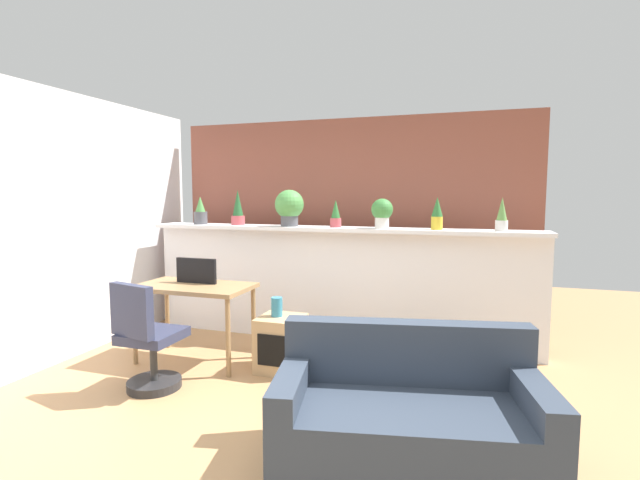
{
  "coord_description": "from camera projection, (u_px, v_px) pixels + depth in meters",
  "views": [
    {
      "loc": [
        1.38,
        -2.74,
        1.61
      ],
      "look_at": [
        0.15,
        1.02,
        1.22
      ],
      "focal_mm": 25.75,
      "sensor_mm": 36.0,
      "label": 1
    }
  ],
  "objects": [
    {
      "name": "office_chair",
      "position": [
        147.0,
        345.0,
        3.74
      ],
      "size": [
        0.49,
        0.49,
        0.91
      ],
      "color": "#262628",
      "rests_on": "ground"
    },
    {
      "name": "potted_plant_0",
      "position": [
        200.0,
        212.0,
        5.37
      ],
      "size": [
        0.16,
        0.16,
        0.33
      ],
      "color": "#4C4C51",
      "rests_on": "plant_shelf"
    },
    {
      "name": "side_wall_left",
      "position": [
        34.0,
        229.0,
        4.16
      ],
      "size": [
        0.12,
        4.4,
        2.6
      ],
      "primitive_type": "cube",
      "color": "white",
      "rests_on": "ground"
    },
    {
      "name": "desk",
      "position": [
        194.0,
        293.0,
        4.39
      ],
      "size": [
        1.1,
        0.6,
        0.75
      ],
      "color": "#99754C",
      "rests_on": "ground"
    },
    {
      "name": "plant_shelf",
      "position": [
        334.0,
        229.0,
        4.91
      ],
      "size": [
        4.27,
        0.38,
        0.04
      ],
      "primitive_type": "cube",
      "color": "white",
      "rests_on": "divider_wall"
    },
    {
      "name": "potted_plant_1",
      "position": [
        238.0,
        209.0,
        5.27
      ],
      "size": [
        0.16,
        0.16,
        0.4
      ],
      "color": "#B7474C",
      "rests_on": "plant_shelf"
    },
    {
      "name": "brick_wall_behind",
      "position": [
        349.0,
        224.0,
        5.52
      ],
      "size": [
        4.27,
        0.1,
        2.5
      ],
      "primitive_type": "cube",
      "color": "brown",
      "rests_on": "ground"
    },
    {
      "name": "side_cube_shelf",
      "position": [
        281.0,
        344.0,
        4.19
      ],
      "size": [
        0.4,
        0.41,
        0.5
      ],
      "color": "tan",
      "rests_on": "ground"
    },
    {
      "name": "potted_plant_3",
      "position": [
        336.0,
        215.0,
        4.89
      ],
      "size": [
        0.12,
        0.12,
        0.29
      ],
      "color": "#B7474C",
      "rests_on": "plant_shelf"
    },
    {
      "name": "vase_on_shelf",
      "position": [
        277.0,
        307.0,
        4.19
      ],
      "size": [
        0.1,
        0.1,
        0.18
      ],
      "primitive_type": "cylinder",
      "color": "teal",
      "rests_on": "side_cube_shelf"
    },
    {
      "name": "ground_plane",
      "position": [
        254.0,
        427.0,
        3.18
      ],
      "size": [
        12.0,
        12.0,
        0.0
      ],
      "primitive_type": "plane",
      "color": "tan"
    },
    {
      "name": "tv_monitor",
      "position": [
        196.0,
        271.0,
        4.45
      ],
      "size": [
        0.43,
        0.04,
        0.24
      ],
      "primitive_type": "cube",
      "color": "black",
      "rests_on": "desk"
    },
    {
      "name": "couch",
      "position": [
        408.0,
        418.0,
        2.73
      ],
      "size": [
        1.68,
        1.05,
        0.8
      ],
      "color": "#333D4C",
      "rests_on": "ground"
    },
    {
      "name": "potted_plant_4",
      "position": [
        382.0,
        212.0,
        4.7
      ],
      "size": [
        0.22,
        0.22,
        0.31
      ],
      "color": "silver",
      "rests_on": "plant_shelf"
    },
    {
      "name": "divider_wall",
      "position": [
        335.0,
        286.0,
        5.01
      ],
      "size": [
        4.27,
        0.16,
        1.22
      ],
      "primitive_type": "cube",
      "color": "white",
      "rests_on": "ground"
    },
    {
      "name": "potted_plant_6",
      "position": [
        502.0,
        215.0,
        4.37
      ],
      "size": [
        0.12,
        0.12,
        0.32
      ],
      "color": "silver",
      "rests_on": "plant_shelf"
    },
    {
      "name": "potted_plant_2",
      "position": [
        289.0,
        206.0,
        5.02
      ],
      "size": [
        0.32,
        0.32,
        0.4
      ],
      "color": "#4C4C51",
      "rests_on": "plant_shelf"
    },
    {
      "name": "potted_plant_5",
      "position": [
        437.0,
        213.0,
        4.54
      ],
      "size": [
        0.11,
        0.11,
        0.32
      ],
      "color": "gold",
      "rests_on": "plant_shelf"
    }
  ]
}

